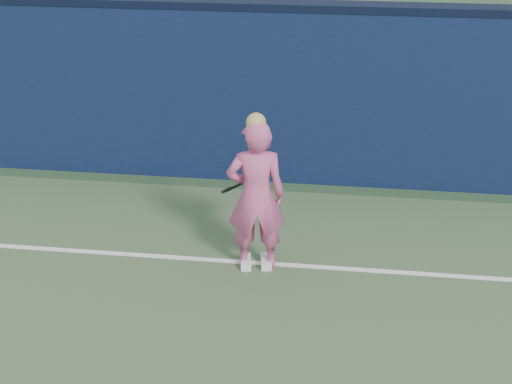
# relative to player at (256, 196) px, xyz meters

# --- Properties ---
(backstop_wall) EXTENTS (24.00, 0.40, 2.50)m
(backstop_wall) POSITION_rel_player_xyz_m (0.42, 2.55, 0.33)
(backstop_wall) COLOR #0B1432
(backstop_wall) RESTS_ON ground
(wall_cap) EXTENTS (24.00, 0.42, 0.10)m
(wall_cap) POSITION_rel_player_xyz_m (0.42, 2.55, 1.63)
(wall_cap) COLOR black
(wall_cap) RESTS_ON backstop_wall
(player) EXTENTS (0.73, 0.54, 1.91)m
(player) POSITION_rel_player_xyz_m (0.00, 0.00, 0.00)
(player) COLOR #CD5085
(player) RESTS_ON ground
(racket) EXTENTS (0.56, 0.36, 0.33)m
(racket) POSITION_rel_player_xyz_m (-0.07, 0.49, -0.01)
(racket) COLOR black
(racket) RESTS_ON ground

